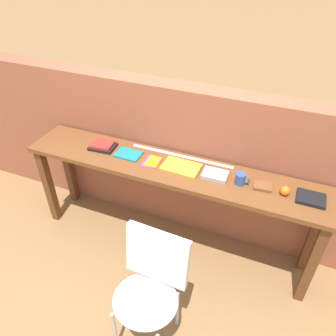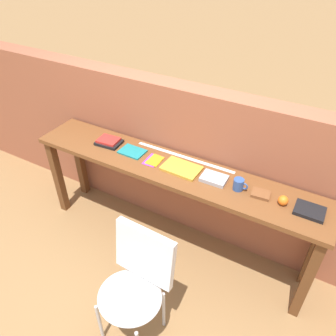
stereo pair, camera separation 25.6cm
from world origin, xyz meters
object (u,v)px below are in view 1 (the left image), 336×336
object	(u,v)px
pamphlet_pile_colourful	(152,161)
leather_journal_brown	(263,186)
sports_ball_small	(285,191)
mug	(241,179)
magazine_cycling	(129,154)
book_open_centre	(181,167)
chair_white_moulded	(150,285)
book_stack_leftmost	(103,146)
book_repair_rightmost	(311,198)

from	to	relation	value
pamphlet_pile_colourful	leather_journal_brown	distance (m)	0.89
pamphlet_pile_colourful	sports_ball_small	bearing A→B (deg)	-0.37
mug	pamphlet_pile_colourful	bearing A→B (deg)	179.64
magazine_cycling	book_open_centre	distance (m)	0.47
mug	chair_white_moulded	bearing A→B (deg)	-114.35
chair_white_moulded	book_open_centre	bearing A→B (deg)	96.69
chair_white_moulded	book_stack_leftmost	distance (m)	1.25
magazine_cycling	leather_journal_brown	world-z (taller)	leather_journal_brown
book_stack_leftmost	magazine_cycling	world-z (taller)	book_stack_leftmost
book_stack_leftmost	book_open_centre	size ratio (longest dim) A/B	0.76
book_open_centre	sports_ball_small	xyz separation A→B (m)	(0.79, -0.01, 0.02)
chair_white_moulded	mug	distance (m)	0.99
book_open_centre	book_repair_rightmost	world-z (taller)	book_repair_rightmost
pamphlet_pile_colourful	leather_journal_brown	xyz separation A→B (m)	(0.89, 0.01, 0.01)
leather_journal_brown	sports_ball_small	xyz separation A→B (m)	(0.16, -0.02, 0.02)
book_stack_leftmost	leather_journal_brown	xyz separation A→B (m)	(1.37, -0.02, -0.01)
book_stack_leftmost	book_repair_rightmost	world-z (taller)	book_stack_leftmost
book_stack_leftmost	magazine_cycling	size ratio (longest dim) A/B	1.07
pamphlet_pile_colourful	sports_ball_small	size ratio (longest dim) A/B	2.44
pamphlet_pile_colourful	book_open_centre	distance (m)	0.25
leather_journal_brown	book_repair_rightmost	xyz separation A→B (m)	(0.34, -0.01, 0.00)
chair_white_moulded	pamphlet_pile_colourful	distance (m)	0.97
book_repair_rightmost	mug	bearing A→B (deg)	-179.34
magazine_cycling	pamphlet_pile_colourful	size ratio (longest dim) A/B	1.24
book_stack_leftmost	book_open_centre	world-z (taller)	book_stack_leftmost
book_stack_leftmost	leather_journal_brown	bearing A→B (deg)	-0.70
leather_journal_brown	mug	bearing A→B (deg)	179.57
chair_white_moulded	book_repair_rightmost	world-z (taller)	book_repair_rightmost
chair_white_moulded	magazine_cycling	xyz separation A→B (m)	(-0.57, 0.85, 0.36)
book_open_centre	leather_journal_brown	xyz separation A→B (m)	(0.64, 0.00, 0.00)
magazine_cycling	book_open_centre	bearing A→B (deg)	0.00
book_open_centre	magazine_cycling	bearing A→B (deg)	-178.96
book_stack_leftmost	mug	world-z (taller)	mug
pamphlet_pile_colourful	book_repair_rightmost	xyz separation A→B (m)	(1.22, 0.00, 0.01)
book_stack_leftmost	book_open_centre	distance (m)	0.73
magazine_cycling	book_open_centre	xyz separation A→B (m)	(0.47, -0.01, 0.00)
pamphlet_pile_colourful	book_open_centre	world-z (taller)	book_open_centre
leather_journal_brown	magazine_cycling	bearing A→B (deg)	174.27
leather_journal_brown	sports_ball_small	bearing A→B (deg)	-11.56
magazine_cycling	book_open_centre	size ratio (longest dim) A/B	0.71
book_stack_leftmost	magazine_cycling	bearing A→B (deg)	-2.65
magazine_cycling	mug	xyz separation A→B (m)	(0.95, -0.02, 0.04)
mug	magazine_cycling	bearing A→B (deg)	178.84
sports_ball_small	book_repair_rightmost	size ratio (longest dim) A/B	0.36
chair_white_moulded	book_open_centre	xyz separation A→B (m)	(-0.10, 0.84, 0.36)
pamphlet_pile_colourful	chair_white_moulded	bearing A→B (deg)	-67.24
chair_white_moulded	mug	size ratio (longest dim) A/B	8.10
pamphlet_pile_colourful	book_repair_rightmost	distance (m)	1.22
book_open_centre	mug	xyz separation A→B (m)	(0.47, -0.01, 0.03)
sports_ball_small	book_repair_rightmost	world-z (taller)	sports_ball_small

